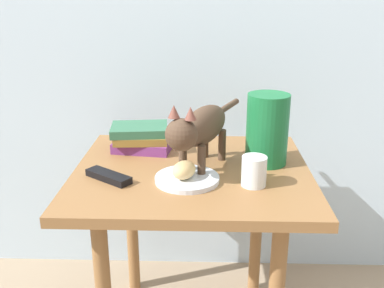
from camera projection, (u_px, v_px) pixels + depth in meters
name	position (u px, v px, depth m)	size (l,w,h in m)	color
back_panel	(196.00, 0.00, 1.60)	(4.00, 0.04, 2.20)	silver
side_table	(192.00, 196.00, 1.38)	(0.71, 0.63, 0.62)	olive
plate	(187.00, 179.00, 1.26)	(0.18, 0.18, 0.01)	silver
bread_roll	(184.00, 170.00, 1.24)	(0.08, 0.06, 0.05)	#E0BC7A
cat	(200.00, 128.00, 1.30)	(0.23, 0.45, 0.23)	#4C3828
book_stack	(142.00, 138.00, 1.49)	(0.21, 0.16, 0.09)	#72337A
green_vase	(267.00, 129.00, 1.36)	(0.13, 0.13, 0.22)	#196B38
candle_jar	(254.00, 173.00, 1.22)	(0.07, 0.07, 0.08)	silver
tv_remote	(109.00, 176.00, 1.27)	(0.15, 0.04, 0.02)	black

